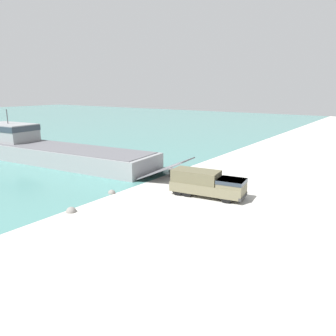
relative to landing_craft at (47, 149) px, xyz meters
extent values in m
plane|color=#B7B5AD|center=(0.65, -24.49, -1.93)|extent=(240.00, 240.00, 0.00)
cube|color=gray|center=(0.26, -2.55, -0.71)|extent=(10.92, 34.19, 2.44)
cube|color=#56565B|center=(0.26, -2.55, 0.55)|extent=(10.19, 32.79, 0.08)
cube|color=gray|center=(-0.92, 8.99, 2.00)|extent=(6.20, 9.90, 2.98)
cube|color=#28333D|center=(-0.92, 8.99, 2.90)|extent=(6.36, 10.01, 0.89)
cylinder|color=#3F3F42|center=(-0.92, 8.99, 4.69)|extent=(0.16, 0.16, 2.40)
cube|color=#56565B|center=(2.24, -21.82, -0.61)|extent=(6.90, 5.85, 2.38)
cube|color=#6B664C|center=(-1.06, -29.65, -0.99)|extent=(3.66, 8.13, 1.05)
cube|color=#6B664C|center=(-0.69, -32.21, -0.09)|extent=(2.77, 2.98, 0.76)
cube|color=#28333D|center=(-0.69, -32.21, 0.10)|extent=(2.85, 3.02, 0.38)
cube|color=brown|center=(-1.25, -28.33, 0.17)|extent=(3.15, 5.28, 1.27)
cube|color=#2D2D2D|center=(-0.51, -33.45, -1.37)|extent=(2.62, 0.61, 0.32)
cylinder|color=black|center=(0.35, -31.90, -1.30)|extent=(0.54, 1.29, 1.26)
cylinder|color=black|center=(-1.78, -32.21, -1.30)|extent=(0.54, 1.29, 1.26)
cylinder|color=black|center=(-0.26, -27.63, -1.30)|extent=(0.54, 1.29, 1.26)
cylinder|color=black|center=(-2.40, -27.94, -1.30)|extent=(0.54, 1.29, 1.26)
cylinder|color=black|center=(-0.42, -26.54, -1.30)|extent=(0.54, 1.29, 1.26)
cylinder|color=black|center=(-2.55, -26.85, -1.30)|extent=(0.54, 1.29, 1.26)
cylinder|color=#4C4738|center=(2.02, -28.37, -1.52)|extent=(0.14, 0.14, 0.82)
cylinder|color=#4C4738|center=(1.96, -28.54, -1.52)|extent=(0.14, 0.14, 0.82)
cube|color=#4C4738|center=(1.99, -28.45, -0.78)|extent=(0.37, 0.49, 0.65)
sphere|color=tan|center=(1.99, -28.45, -0.34)|extent=(0.22, 0.22, 0.22)
cube|color=navy|center=(14.16, 32.70, -1.56)|extent=(7.70, 3.42, 0.73)
cube|color=silver|center=(13.61, 32.64, -0.80)|extent=(2.41, 2.11, 0.80)
cylinder|color=#333338|center=(3.19, -21.92, -1.66)|extent=(0.32, 0.32, 0.54)
sphere|color=#333338|center=(3.19, -21.92, -1.29)|extent=(0.37, 0.37, 0.37)
cube|color=#3D4C33|center=(0.09, -30.43, -1.57)|extent=(0.99, 1.07, 0.72)
sphere|color=gray|center=(4.81, -21.22, -1.93)|extent=(0.81, 0.81, 0.81)
sphere|color=#66605B|center=(5.97, -20.07, -1.93)|extent=(0.87, 0.87, 0.87)
sphere|color=gray|center=(-6.27, -20.60, -1.93)|extent=(0.82, 0.82, 0.82)
sphere|color=gray|center=(-12.46, -21.50, -1.93)|extent=(0.98, 0.98, 0.98)
camera|label=1|loc=(-30.62, -45.50, 9.27)|focal=35.00mm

